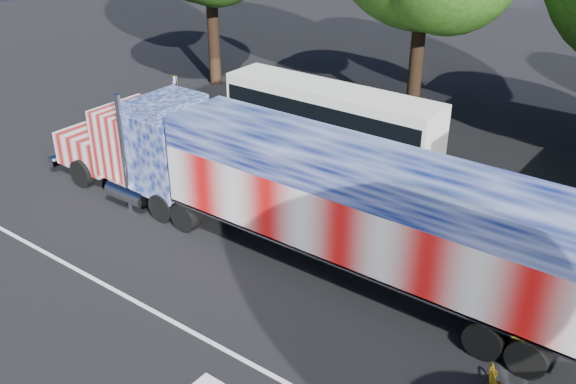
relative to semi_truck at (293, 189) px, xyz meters
The scene contains 5 objects.
ground 3.51m from the semi_truck, 105.49° to the right, with size 100.00×100.00×0.00m, color black.
lane_markings 6.72m from the semi_truck, 80.37° to the right, with size 30.00×2.67×0.01m.
semi_truck is the anchor object (origin of this frame).
coach_bus 9.15m from the semi_truck, 115.32° to the left, with size 10.85×2.52×3.16m.
woman 6.16m from the semi_truck, behind, with size 0.67×0.44×1.84m, color slate.
Camera 1 is at (12.17, -13.26, 12.32)m, focal length 40.00 mm.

